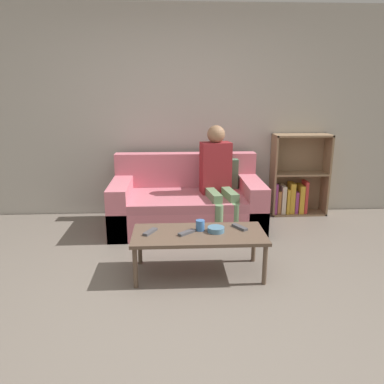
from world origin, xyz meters
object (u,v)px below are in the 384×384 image
at_px(tv_remote_0, 240,227).
at_px(tv_remote_1, 150,232).
at_px(tv_remote_2, 187,233).
at_px(snack_bowl, 216,229).
at_px(couch, 187,204).
at_px(coffee_table, 199,237).
at_px(bookshelf, 295,183).
at_px(person_adult, 217,172).
at_px(cup_near, 200,225).

bearing_deg(tv_remote_0, tv_remote_1, 153.73).
height_order(tv_remote_2, snack_bowl, snack_bowl).
relative_size(couch, coffee_table, 1.50).
relative_size(coffee_table, tv_remote_0, 6.85).
relative_size(couch, bookshelf, 1.66).
relative_size(bookshelf, coffee_table, 0.90).
xyz_separation_m(bookshelf, coffee_table, (-1.38, -1.64, -0.06)).
distance_m(tv_remote_0, tv_remote_1, 0.81).
distance_m(person_adult, tv_remote_2, 1.23).
relative_size(couch, person_adult, 1.44).
bearing_deg(person_adult, snack_bowl, -106.39).
bearing_deg(coffee_table, couch, 92.62).
distance_m(cup_near, tv_remote_0, 0.36).
bearing_deg(tv_remote_2, person_adult, 119.17).
height_order(couch, coffee_table, couch).
relative_size(bookshelf, tv_remote_1, 6.12).
relative_size(bookshelf, tv_remote_2, 6.61).
relative_size(person_adult, snack_bowl, 8.11).
bearing_deg(cup_near, bookshelf, 49.07).
bearing_deg(tv_remote_0, bookshelf, 25.52).
relative_size(person_adult, tv_remote_1, 7.04).
bearing_deg(tv_remote_2, tv_remote_0, 61.02).
xyz_separation_m(cup_near, tv_remote_0, (0.36, 0.03, -0.04)).
distance_m(coffee_table, tv_remote_2, 0.12).
bearing_deg(snack_bowl, cup_near, 162.07).
bearing_deg(snack_bowl, tv_remote_0, 18.43).
distance_m(coffee_table, snack_bowl, 0.16).
height_order(bookshelf, tv_remote_2, bookshelf).
bearing_deg(person_adult, cup_near, -113.81).
height_order(cup_near, tv_remote_0, cup_near).
height_order(tv_remote_0, tv_remote_2, same).
bearing_deg(cup_near, couch, 93.57).
bearing_deg(cup_near, coffee_table, -103.85).
bearing_deg(person_adult, coffee_table, -113.77).
xyz_separation_m(tv_remote_0, tv_remote_2, (-0.48, -0.11, 0.00)).
height_order(bookshelf, snack_bowl, bookshelf).
height_order(tv_remote_1, snack_bowl, snack_bowl).
distance_m(tv_remote_2, snack_bowl, 0.26).
xyz_separation_m(cup_near, tv_remote_2, (-0.12, -0.08, -0.04)).
bearing_deg(cup_near, snack_bowl, -17.93).
height_order(couch, tv_remote_2, couch).
relative_size(coffee_table, tv_remote_1, 6.78).
distance_m(coffee_table, tv_remote_0, 0.39).
relative_size(tv_remote_0, snack_bowl, 1.14).
distance_m(cup_near, tv_remote_2, 0.15).
bearing_deg(couch, cup_near, -86.43).
xyz_separation_m(coffee_table, tv_remote_1, (-0.43, 0.02, 0.05)).
height_order(coffee_table, snack_bowl, snack_bowl).
height_order(couch, tv_remote_1, couch).
height_order(cup_near, tv_remote_2, cup_near).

